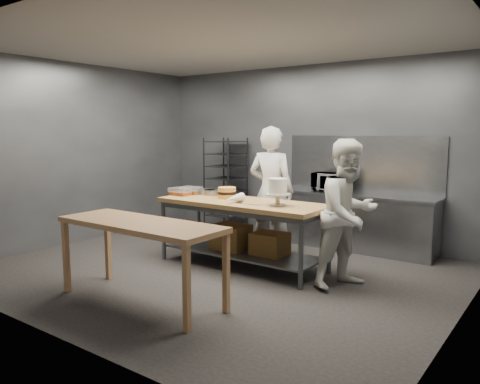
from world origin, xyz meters
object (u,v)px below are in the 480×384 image
object	(u,v)px
chef_right	(349,214)
layer_cake	(227,193)
chef_behind	(271,191)
frosted_cake_stand	(278,189)
speed_rack	(226,186)
microwave	(330,182)
near_counter	(140,229)
work_table	(244,226)

from	to	relation	value
chef_right	layer_cake	distance (m)	1.86
chef_behind	frosted_cake_stand	size ratio (longest dim) A/B	5.49
speed_rack	frosted_cake_stand	world-z (taller)	speed_rack
speed_rack	chef_behind	xyz separation A→B (m)	(1.63, -0.99, 0.12)
microwave	layer_cake	distance (m)	1.91
microwave	near_counter	bearing A→B (deg)	-98.75
work_table	frosted_cake_stand	world-z (taller)	frosted_cake_stand
chef_behind	speed_rack	bearing A→B (deg)	-39.06
near_counter	layer_cake	xyz separation A→B (m)	(-0.23, 1.85, 0.19)
near_counter	microwave	world-z (taller)	microwave
chef_behind	chef_right	world-z (taller)	chef_behind
near_counter	frosted_cake_stand	size ratio (longest dim) A/B	5.63
near_counter	chef_right	world-z (taller)	chef_right
chef_behind	microwave	distance (m)	1.17
work_table	chef_right	xyz separation A→B (m)	(1.51, 0.04, 0.32)
work_table	chef_right	size ratio (longest dim) A/B	1.34
speed_rack	chef_right	xyz separation A→B (m)	(3.17, -1.69, 0.04)
work_table	microwave	world-z (taller)	microwave
near_counter	frosted_cake_stand	world-z (taller)	frosted_cake_stand
near_counter	chef_right	size ratio (longest dim) A/B	1.12
work_table	microwave	xyz separation A→B (m)	(0.44, 1.81, 0.48)
speed_rack	microwave	distance (m)	2.11
chef_right	microwave	bearing A→B (deg)	53.70
chef_behind	chef_right	size ratio (longest dim) A/B	1.09
near_counter	chef_right	bearing A→B (deg)	48.28
microwave	frosted_cake_stand	size ratio (longest dim) A/B	1.53
work_table	chef_right	distance (m)	1.54
chef_behind	frosted_cake_stand	distance (m)	1.04
speed_rack	chef_right	distance (m)	3.59
speed_rack	near_counter	bearing A→B (deg)	-66.26
frosted_cake_stand	layer_cake	size ratio (longest dim) A/B	1.37
chef_behind	chef_right	bearing A→B (deg)	147.76
chef_behind	work_table	bearing A→B (deg)	84.29
speed_rack	microwave	world-z (taller)	speed_rack
frosted_cake_stand	layer_cake	distance (m)	0.96
work_table	layer_cake	world-z (taller)	layer_cake
speed_rack	microwave	xyz separation A→B (m)	(2.10, 0.08, 0.19)
near_counter	microwave	size ratio (longest dim) A/B	3.69
work_table	chef_behind	bearing A→B (deg)	92.13
speed_rack	chef_right	size ratio (longest dim) A/B	0.98
chef_behind	frosted_cake_stand	world-z (taller)	chef_behind
chef_behind	layer_cake	distance (m)	0.75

